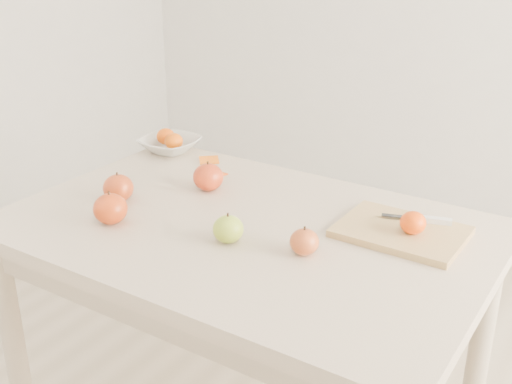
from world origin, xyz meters
The scene contains 14 objects.
table centered at (0.00, 0.00, 0.65)m, with size 1.20×0.80×0.75m.
cutting_board centered at (0.35, 0.15, 0.76)m, with size 0.30×0.22×0.02m, color tan.
board_tangerine centered at (0.38, 0.14, 0.80)m, with size 0.06×0.06×0.05m, color #E63F08.
fruit_bowl centered at (-0.52, 0.33, 0.77)m, with size 0.19×0.19×0.05m, color silver.
bowl_tangerine_near centered at (-0.54, 0.34, 0.79)m, with size 0.06×0.06×0.05m, color #D25E07.
bowl_tangerine_far centered at (-0.49, 0.31, 0.79)m, with size 0.06×0.06×0.05m, color #E85508.
orange_peel_a centered at (-0.35, 0.31, 0.75)m, with size 0.06×0.04×0.00m, color orange.
orange_peel_b centered at (-0.26, 0.24, 0.75)m, with size 0.04×0.04×0.00m, color #D6490F.
paring_knife centered at (0.40, 0.22, 0.78)m, with size 0.17×0.07×0.01m.
apple_green centered at (0.02, -0.10, 0.78)m, with size 0.07×0.07×0.07m, color olive.
apple_red_c centered at (-0.29, -0.18, 0.79)m, with size 0.09×0.09×0.08m, color #99120A.
apple_red_e centered at (0.20, -0.06, 0.78)m, with size 0.07×0.07×0.06m, color maroon.
apple_red_a centered at (-0.21, 0.13, 0.79)m, with size 0.09×0.09×0.08m, color maroon.
apple_red_b centered at (-0.37, -0.06, 0.79)m, with size 0.08×0.08×0.07m, color #960E02.
Camera 1 is at (0.81, -1.21, 1.45)m, focal length 45.00 mm.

